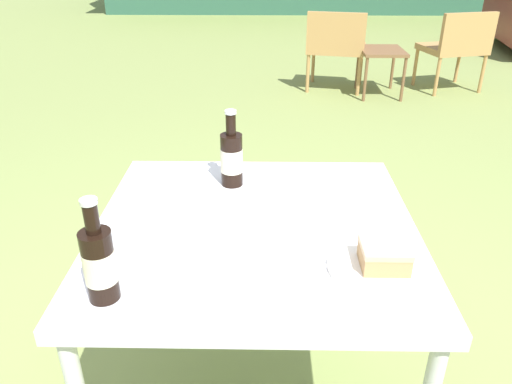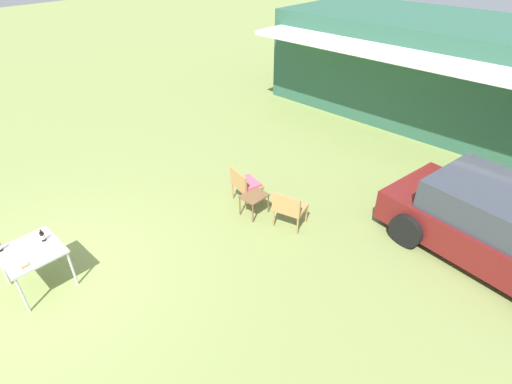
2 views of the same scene
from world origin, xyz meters
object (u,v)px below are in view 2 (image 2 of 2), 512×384
(wicker_chair_cushioned, at_px, (245,183))
(cake_on_plate, at_px, (24,265))
(garden_side_table, at_px, (254,198))
(patio_table, at_px, (32,254))
(cola_bottle_near, at_px, (43,236))
(wicker_chair_plain, at_px, (289,207))
(parked_car, at_px, (501,228))

(wicker_chair_cushioned, height_order, cake_on_plate, cake_on_plate)
(wicker_chair_cushioned, height_order, garden_side_table, wicker_chair_cushioned)
(patio_table, bearing_deg, cola_bottle_near, 107.49)
(garden_side_table, distance_m, cake_on_plate, 4.15)
(garden_side_table, relative_size, cake_on_plate, 2.39)
(wicker_chair_cushioned, height_order, wicker_chair_plain, same)
(wicker_chair_cushioned, bearing_deg, parked_car, -145.26)
(garden_side_table, bearing_deg, parked_car, 26.76)
(wicker_chair_plain, bearing_deg, parked_car, -164.37)
(parked_car, xyz_separation_m, garden_side_table, (-3.98, -2.01, -0.25))
(wicker_chair_cushioned, relative_size, wicker_chair_plain, 1.00)
(parked_car, distance_m, wicker_chair_cushioned, 4.78)
(cola_bottle_near, bearing_deg, garden_side_table, 70.66)
(parked_car, distance_m, cake_on_plate, 7.76)
(wicker_chair_plain, relative_size, cola_bottle_near, 3.24)
(patio_table, relative_size, cake_on_plate, 4.15)
(garden_side_table, bearing_deg, patio_table, -107.09)
(cake_on_plate, xyz_separation_m, cola_bottle_near, (-0.38, 0.45, 0.07))
(parked_car, bearing_deg, cola_bottle_near, -125.08)
(cola_bottle_near, bearing_deg, wicker_chair_cushioned, 77.57)
(wicker_chair_cushioned, xyz_separation_m, patio_table, (-0.75, -4.01, 0.21))
(cola_bottle_near, bearing_deg, patio_table, -72.51)
(patio_table, height_order, cola_bottle_near, cola_bottle_near)
(parked_car, relative_size, garden_side_table, 8.20)
(parked_car, xyz_separation_m, wicker_chair_plain, (-3.20, -1.85, -0.17))
(wicker_chair_cushioned, bearing_deg, cake_on_plate, 96.05)
(patio_table, xyz_separation_m, cola_bottle_near, (-0.08, 0.25, 0.16))
(wicker_chair_plain, distance_m, garden_side_table, 0.80)
(wicker_chair_cushioned, xyz_separation_m, wicker_chair_plain, (1.21, -0.02, 0.00))
(wicker_chair_cushioned, distance_m, cake_on_plate, 4.25)
(wicker_chair_plain, bearing_deg, cake_on_plate, 53.91)
(garden_side_table, relative_size, cola_bottle_near, 2.07)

